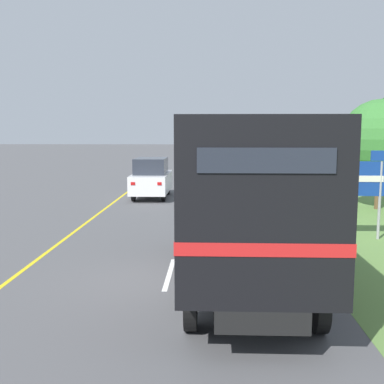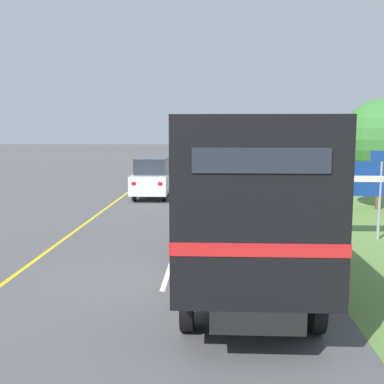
{
  "view_description": "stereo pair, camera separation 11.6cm",
  "coord_description": "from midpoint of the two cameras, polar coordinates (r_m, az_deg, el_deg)",
  "views": [
    {
      "loc": [
        1.01,
        -10.79,
        3.52
      ],
      "look_at": [
        0.3,
        6.85,
        1.2
      ],
      "focal_mm": 45.0,
      "sensor_mm": 36.0,
      "label": 1
    },
    {
      "loc": [
        1.13,
        -10.79,
        3.52
      ],
      "look_at": [
        0.3,
        6.85,
        1.2
      ],
      "focal_mm": 45.0,
      "sensor_mm": 36.0,
      "label": 2
    }
  ],
  "objects": [
    {
      "name": "edge_line_yellow",
      "position": [
        21.65,
        -10.45,
        -1.99
      ],
      "size": [
        0.12,
        51.65,
        0.01
      ],
      "primitive_type": "cube",
      "color": "yellow",
      "rests_on": "ground"
    },
    {
      "name": "ground_plane",
      "position": [
        11.4,
        -3.24,
        -10.51
      ],
      "size": [
        200.0,
        200.0,
        0.0
      ],
      "primitive_type": "plane",
      "color": "#515154"
    },
    {
      "name": "lead_car_white",
      "position": [
        24.76,
        -4.97,
        1.67
      ],
      "size": [
        1.8,
        4.13,
        2.05
      ],
      "color": "black",
      "rests_on": "ground"
    },
    {
      "name": "centre_dash_mid_a",
      "position": [
        18.34,
        -1.08,
        -3.57
      ],
      "size": [
        0.12,
        2.6,
        0.01
      ],
      "primitive_type": "cube",
      "color": "white",
      "rests_on": "ground"
    },
    {
      "name": "lead_car_white_ahead",
      "position": [
        35.73,
        3.37,
        3.4
      ],
      "size": [
        1.8,
        4.44,
        1.96
      ],
      "color": "black",
      "rests_on": "ground"
    },
    {
      "name": "centre_dash_farthest",
      "position": [
        37.95,
        0.69,
        2.17
      ],
      "size": [
        0.12,
        2.6,
        0.01
      ],
      "primitive_type": "cube",
      "color": "white",
      "rests_on": "ground"
    },
    {
      "name": "horse_trailer_truck",
      "position": [
        10.6,
        6.13,
        -0.48
      ],
      "size": [
        2.61,
        8.09,
        3.73
      ],
      "color": "black",
      "rests_on": "ground"
    },
    {
      "name": "roadside_tree_near",
      "position": [
        22.55,
        21.3,
        5.87
      ],
      "size": [
        3.45,
        3.45,
        4.82
      ],
      "color": "brown",
      "rests_on": "ground"
    },
    {
      "name": "centre_dash_near",
      "position": [
        11.95,
        -2.97,
        -9.64
      ],
      "size": [
        0.12,
        2.6,
        0.01
      ],
      "primitive_type": "cube",
      "color": "white",
      "rests_on": "ground"
    },
    {
      "name": "centre_dash_far",
      "position": [
        31.39,
        0.34,
        1.05
      ],
      "size": [
        0.12,
        2.6,
        0.01
      ],
      "primitive_type": "cube",
      "color": "white",
      "rests_on": "ground"
    },
    {
      "name": "highway_sign",
      "position": [
        16.12,
        19.05,
        1.14
      ],
      "size": [
        2.0,
        0.09,
        2.85
      ],
      "color": "#9E9EA3",
      "rests_on": "ground"
    },
    {
      "name": "centre_dash_mid_b",
      "position": [
        24.84,
        -0.18,
        -0.65
      ],
      "size": [
        0.12,
        2.6,
        0.01
      ],
      "primitive_type": "cube",
      "color": "white",
      "rests_on": "ground"
    }
  ]
}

